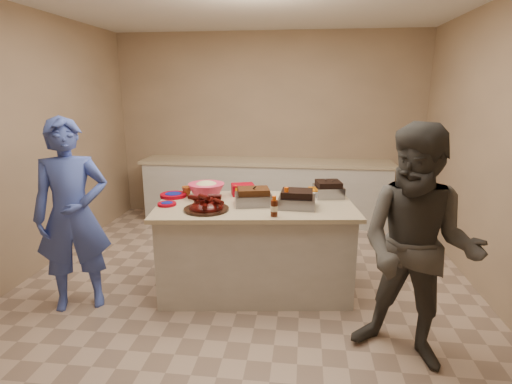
# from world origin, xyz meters

# --- Properties ---
(room) EXTENTS (4.50, 5.00, 2.70)m
(room) POSITION_xyz_m (0.00, 0.00, 0.00)
(room) COLOR tan
(room) RESTS_ON ground
(back_counter) EXTENTS (3.60, 0.64, 0.90)m
(back_counter) POSITION_xyz_m (0.00, 2.20, 0.45)
(back_counter) COLOR beige
(back_counter) RESTS_ON ground
(island) EXTENTS (1.93, 1.18, 0.86)m
(island) POSITION_xyz_m (0.11, 0.09, 0.00)
(island) COLOR beige
(island) RESTS_ON ground
(rib_platter) EXTENTS (0.50, 0.50, 0.16)m
(rib_platter) POSITION_xyz_m (-0.30, -0.17, 0.86)
(rib_platter) COLOR #430805
(rib_platter) RESTS_ON island
(pulled_pork_tray) EXTENTS (0.38, 0.32, 0.10)m
(pulled_pork_tray) POSITION_xyz_m (0.09, 0.06, 0.86)
(pulled_pork_tray) COLOR #47230F
(pulled_pork_tray) RESTS_ON island
(brisket_tray) EXTENTS (0.33, 0.28, 0.10)m
(brisket_tray) POSITION_xyz_m (0.49, 0.02, 0.86)
(brisket_tray) COLOR black
(brisket_tray) RESTS_ON island
(roasting_pan) EXTENTS (0.31, 0.31, 0.11)m
(roasting_pan) POSITION_xyz_m (0.79, 0.43, 0.86)
(roasting_pan) COLOR gray
(roasting_pan) RESTS_ON island
(coleslaw_bowl) EXTENTS (0.40, 0.40, 0.24)m
(coleslaw_bowl) POSITION_xyz_m (-0.40, 0.24, 0.86)
(coleslaw_bowl) COLOR #DE3057
(coleslaw_bowl) RESTS_ON island
(sausage_plate) EXTENTS (0.33, 0.33, 0.05)m
(sausage_plate) POSITION_xyz_m (0.05, 0.42, 0.86)
(sausage_plate) COLOR silver
(sausage_plate) RESTS_ON island
(mac_cheese_dish) EXTENTS (0.30, 0.23, 0.07)m
(mac_cheese_dish) POSITION_xyz_m (0.73, 0.47, 0.86)
(mac_cheese_dish) COLOR orange
(mac_cheese_dish) RESTS_ON island
(bbq_bottle_a) EXTENTS (0.07, 0.07, 0.18)m
(bbq_bottle_a) POSITION_xyz_m (0.31, -0.27, 0.86)
(bbq_bottle_a) COLOR #381307
(bbq_bottle_a) RESTS_ON island
(bbq_bottle_b) EXTENTS (0.07, 0.07, 0.20)m
(bbq_bottle_b) POSITION_xyz_m (0.40, -0.05, 0.86)
(bbq_bottle_b) COLOR #381307
(bbq_bottle_b) RESTS_ON island
(mustard_bottle) EXTENTS (0.05, 0.05, 0.12)m
(mustard_bottle) POSITION_xyz_m (-0.12, 0.32, 0.86)
(mustard_bottle) COLOR #D59B07
(mustard_bottle) RESTS_ON island
(sauce_bowl) EXTENTS (0.15, 0.06, 0.14)m
(sauce_bowl) POSITION_xyz_m (0.09, 0.22, 0.86)
(sauce_bowl) COLOR silver
(sauce_bowl) RESTS_ON island
(plate_stack_large) EXTENTS (0.29, 0.29, 0.03)m
(plate_stack_large) POSITION_xyz_m (-0.73, 0.24, 0.86)
(plate_stack_large) COLOR #8C000F
(plate_stack_large) RESTS_ON island
(plate_stack_small) EXTENTS (0.19, 0.19, 0.02)m
(plate_stack_small) POSITION_xyz_m (-0.69, -0.06, 0.86)
(plate_stack_small) COLOR #8C000F
(plate_stack_small) RESTS_ON island
(plastic_cup) EXTENTS (0.11, 0.10, 0.10)m
(plastic_cup) POSITION_xyz_m (-0.62, 0.31, 0.86)
(plastic_cup) COLOR #A8581D
(plastic_cup) RESTS_ON island
(basket_stack) EXTENTS (0.26, 0.22, 0.11)m
(basket_stack) POSITION_xyz_m (-0.06, 0.40, 0.86)
(basket_stack) COLOR #8C000F
(basket_stack) RESTS_ON island
(guest_blue) EXTENTS (1.26, 1.79, 0.40)m
(guest_blue) POSITION_xyz_m (-1.42, -0.40, 0.00)
(guest_blue) COLOR #3E54B0
(guest_blue) RESTS_ON ground
(guest_gray) EXTENTS (1.50, 1.89, 0.64)m
(guest_gray) POSITION_xyz_m (1.33, -0.83, 0.00)
(guest_gray) COLOR #4D4B45
(guest_gray) RESTS_ON ground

